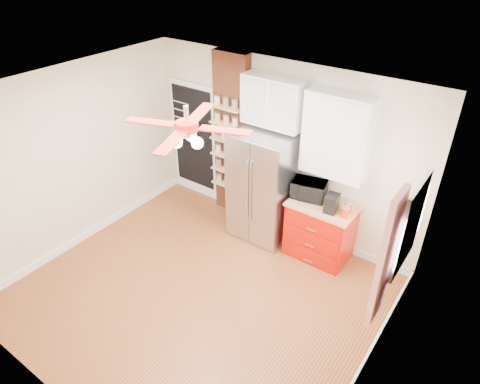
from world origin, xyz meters
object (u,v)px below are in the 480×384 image
Objects in this scene: coffee_maker at (332,203)px; canister_left at (345,213)px; fridge at (263,186)px; red_cabinet at (320,229)px; ceiling_fan at (187,127)px; pantry_jar_oats at (224,134)px; toaster_oven at (309,189)px.

canister_left is at bearing -12.85° from coffee_maker.
fridge is 12.73× the size of canister_left.
red_cabinet is 3.75× the size of coffee_maker.
ceiling_fan is 2.24m from pantry_jar_oats.
pantry_jar_oats is (-1.84, 0.12, 0.99)m from red_cabinet.
red_cabinet is 6.67× the size of pantry_jar_oats.
red_cabinet is 2.75m from ceiling_fan.
red_cabinet is 0.67× the size of ceiling_fan.
red_cabinet is 2.09m from pantry_jar_oats.
canister_left is (0.63, -0.15, -0.06)m from toaster_oven.
toaster_oven is at bearing 6.29° from fridge.
ceiling_fan is at bearing -88.24° from fridge.
pantry_jar_oats reaches higher than canister_left.
pantry_jar_oats is (-1.99, 0.22, 0.42)m from coffee_maker.
fridge is at bearing 173.53° from toaster_oven.
toaster_oven is (0.71, 0.08, 0.16)m from fridge.
fridge is 1.06m from red_cabinet.
coffee_maker is (1.08, 1.58, -1.40)m from ceiling_fan.
canister_left is (0.37, -0.12, 0.52)m from red_cabinet.
fridge is 1.86× the size of red_cabinet.
red_cabinet is 0.60m from coffee_maker.
fridge is 1.05m from pantry_jar_oats.
ceiling_fan is 5.59× the size of coffee_maker.
fridge is at bearing 91.76° from ceiling_fan.
fridge is at bearing 176.84° from canister_left.
ceiling_fan is (0.05, -1.63, 1.55)m from fridge.
red_cabinet is 0.63m from toaster_oven.
pantry_jar_oats is (-0.87, 0.17, 0.57)m from fridge.
pantry_jar_oats is at bearing 117.00° from ceiling_fan.
pantry_jar_oats reaches higher than coffee_maker.
fridge reaches higher than coffee_maker.
canister_left is at bearing -3.16° from fridge.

